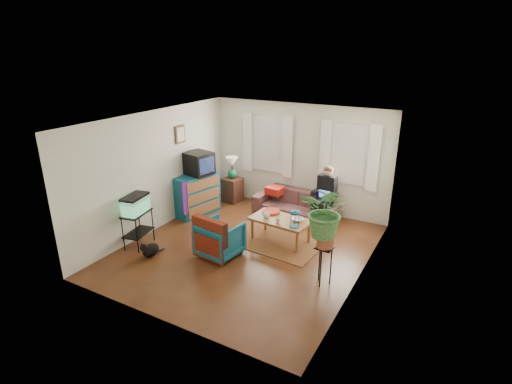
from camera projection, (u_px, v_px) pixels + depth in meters
The scene contains 31 objects.
floor at pixel (246, 249), 8.01m from camera, with size 4.50×5.00×0.01m, color #4F2B14.
ceiling at pixel (245, 120), 7.11m from camera, with size 4.50×5.00×0.01m, color white.
wall_back at pixel (298, 158), 9.61m from camera, with size 4.50×0.01×2.60m, color silver.
wall_front at pixel (154, 242), 5.51m from camera, with size 4.50×0.01×2.60m, color silver.
wall_left at pixel (156, 171), 8.58m from camera, with size 0.01×5.00×2.60m, color silver.
wall_right at pixel (364, 211), 6.53m from camera, with size 0.01×5.00×2.60m, color silver.
window_left at pixel (269, 144), 9.87m from camera, with size 1.08×0.04×1.38m, color white.
window_right at pixel (350, 154), 8.93m from camera, with size 1.08×0.04×1.38m, color white.
curtains_left at pixel (267, 145), 9.80m from camera, with size 1.36×0.06×1.50m, color white.
curtains_right at pixel (349, 155), 8.87m from camera, with size 1.36×0.06×1.50m, color white.
picture_frame at pixel (180, 134), 9.04m from camera, with size 0.04×0.32×0.40m, color #3D2616.
area_rug at pixel (277, 238), 8.48m from camera, with size 2.00×1.60×0.01m, color brown.
sofa at pixel (296, 200), 9.48m from camera, with size 2.02×0.80×0.79m, color brown.
seated_person at pixel (325, 198), 9.03m from camera, with size 0.51×0.62×1.20m, color black, non-canonical shape.
side_table at pixel (232, 190), 10.38m from camera, with size 0.43×0.43×0.63m, color #432719.
table_lamp at pixel (232, 168), 10.17m from camera, with size 0.32×0.32×0.58m, color white, non-canonical shape.
dresser at pixel (196, 194), 9.57m from camera, with size 0.55×1.09×0.98m, color #136172.
crt_tv at pixel (198, 163), 9.37m from camera, with size 0.60×0.55×0.52m, color black.
aquarium_stand at pixel (138, 229), 8.06m from camera, with size 0.36×0.64×0.72m, color black.
aquarium at pixel (135, 204), 7.86m from camera, with size 0.32×0.59×0.38m, color #7FD899.
black_cat at pixel (151, 249), 7.69m from camera, with size 0.25×0.38×0.33m, color black.
armchair at pixel (220, 237), 7.68m from camera, with size 0.74×0.70×0.76m, color #105960.
serape_throw at pixel (209, 235), 7.40m from camera, with size 0.77×0.18×0.63m, color #9E0A0A.
coffee_table at pixel (280, 230), 8.27m from camera, with size 1.22×0.67×0.51m, color brown.
cup_a at pixel (266, 215), 8.23m from camera, with size 0.14×0.14×0.11m, color white.
cup_b at pixel (278, 220), 7.98m from camera, with size 0.11×0.11×0.10m, color beige.
bowl at pixel (297, 219), 8.08m from camera, with size 0.24×0.24×0.06m, color white.
snack_tray at pixel (271, 212), 8.48m from camera, with size 0.38×0.38×0.04m, color #B21414.
birdcage at pixel (295, 218), 7.77m from camera, with size 0.20×0.20×0.35m, color #115B6B, non-canonical shape.
plant_stand at pixel (324, 265), 6.74m from camera, with size 0.30×0.30×0.71m, color black.
potted_plant at pixel (327, 220), 6.44m from camera, with size 0.82×0.70×0.91m, color #599947.
Camera 1 is at (3.63, -6.12, 3.86)m, focal length 28.00 mm.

